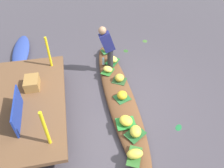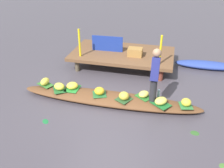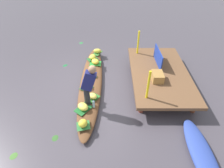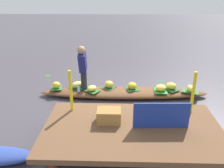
% 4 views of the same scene
% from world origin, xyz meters
% --- Properties ---
extents(canal_water, '(40.00, 40.00, 0.00)m').
position_xyz_m(canal_water, '(0.00, 0.00, 0.00)').
color(canal_water, '#474149').
rests_on(canal_water, ground).
extents(dock_platform, '(3.20, 1.80, 0.46)m').
position_xyz_m(dock_platform, '(-0.13, 2.20, 0.40)').
color(dock_platform, brown).
rests_on(dock_platform, ground).
extents(vendor_boat, '(4.54, 0.75, 0.21)m').
position_xyz_m(vendor_boat, '(0.00, 0.00, 0.10)').
color(vendor_boat, brown).
rests_on(vendor_boat, ground).
extents(leaf_mat_0, '(0.46, 0.49, 0.01)m').
position_xyz_m(leaf_mat_0, '(-1.29, -0.05, 0.21)').
color(leaf_mat_0, '#255F2C').
rests_on(leaf_mat_0, vendor_boat).
extents(banana_bunch_0, '(0.34, 0.31, 0.18)m').
position_xyz_m(banana_bunch_0, '(-1.29, -0.05, 0.30)').
color(banana_bunch_0, yellow).
rests_on(banana_bunch_0, vendor_boat).
extents(leaf_mat_1, '(0.53, 0.51, 0.01)m').
position_xyz_m(leaf_mat_1, '(1.26, -0.09, 0.21)').
color(leaf_mat_1, '#1E652B').
rests_on(leaf_mat_1, vendor_boat).
extents(banana_bunch_1, '(0.39, 0.39, 0.17)m').
position_xyz_m(banana_bunch_1, '(1.26, -0.09, 0.29)').
color(banana_bunch_1, '#EFDE58').
rests_on(banana_bunch_1, vendor_boat).
extents(leaf_mat_2, '(0.44, 0.45, 0.01)m').
position_xyz_m(leaf_mat_2, '(0.39, -0.10, 0.21)').
color(leaf_mat_2, '#2B5129').
rests_on(leaf_mat_2, vendor_boat).
extents(banana_bunch_2, '(0.26, 0.26, 0.19)m').
position_xyz_m(banana_bunch_2, '(0.39, -0.10, 0.31)').
color(banana_bunch_2, gold).
rests_on(banana_bunch_2, vendor_boat).
extents(leaf_mat_3, '(0.43, 0.43, 0.01)m').
position_xyz_m(leaf_mat_3, '(-0.24, -0.02, 0.21)').
color(leaf_mat_3, '#286732').
rests_on(leaf_mat_3, vendor_boat).
extents(banana_bunch_3, '(0.31, 0.30, 0.19)m').
position_xyz_m(banana_bunch_3, '(-0.24, -0.02, 0.31)').
color(banana_bunch_3, gold).
rests_on(banana_bunch_3, vendor_boat).
extents(leaf_mat_4, '(0.47, 0.44, 0.01)m').
position_xyz_m(leaf_mat_4, '(0.84, 0.13, 0.21)').
color(leaf_mat_4, '#2A6D28').
rests_on(leaf_mat_4, vendor_boat).
extents(banana_bunch_4, '(0.33, 0.34, 0.15)m').
position_xyz_m(banana_bunch_4, '(0.84, 0.13, 0.29)').
color(banana_bunch_4, '#F6DB58').
rests_on(banana_bunch_4, vendor_boat).
extents(leaf_mat_5, '(0.34, 0.41, 0.01)m').
position_xyz_m(leaf_mat_5, '(-0.99, 0.07, 0.21)').
color(leaf_mat_5, '#298734').
rests_on(leaf_mat_5, vendor_boat).
extents(banana_bunch_5, '(0.39, 0.38, 0.17)m').
position_xyz_m(banana_bunch_5, '(-0.99, 0.07, 0.30)').
color(banana_bunch_5, yellow).
rests_on(banana_bunch_5, vendor_boat).
extents(leaf_mat_6, '(0.49, 0.41, 0.01)m').
position_xyz_m(leaf_mat_6, '(-1.77, 0.10, 0.21)').
color(leaf_mat_6, '#35702D').
rests_on(leaf_mat_6, vendor_boat).
extents(banana_bunch_6, '(0.21, 0.32, 0.18)m').
position_xyz_m(banana_bunch_6, '(-1.77, 0.10, 0.30)').
color(banana_bunch_6, yellow).
rests_on(banana_bunch_6, vendor_boat).
extents(leaf_mat_7, '(0.35, 0.38, 0.01)m').
position_xyz_m(leaf_mat_7, '(1.83, -0.02, 0.21)').
color(leaf_mat_7, '#31783A').
rests_on(leaf_mat_7, vendor_boat).
extents(banana_bunch_7, '(0.28, 0.27, 0.18)m').
position_xyz_m(banana_bunch_7, '(1.83, -0.02, 0.30)').
color(banana_bunch_7, yellow).
rests_on(banana_bunch_7, vendor_boat).
extents(vendor_person, '(0.20, 0.43, 1.24)m').
position_xyz_m(vendor_person, '(1.06, 0.09, 0.91)').
color(vendor_person, '#28282D').
rests_on(vendor_person, vendor_boat).
extents(water_bottle, '(0.06, 0.06, 0.22)m').
position_xyz_m(water_bottle, '(1.19, 0.19, 0.32)').
color(water_bottle, '#B0DAE9').
rests_on(water_bottle, vendor_boat).
extents(market_banner, '(0.99, 0.07, 0.49)m').
position_xyz_m(market_banner, '(-0.63, 2.20, 0.70)').
color(market_banner, navy).
rests_on(market_banner, dock_platform).
extents(railing_post_west, '(0.06, 0.06, 0.85)m').
position_xyz_m(railing_post_west, '(-1.33, 1.60, 0.88)').
color(railing_post_west, yellow).
rests_on(railing_post_west, dock_platform).
extents(railing_post_east, '(0.06, 0.06, 0.85)m').
position_xyz_m(railing_post_east, '(1.07, 1.60, 0.88)').
color(railing_post_east, yellow).
rests_on(railing_post_east, dock_platform).
extents(produce_crate, '(0.44, 0.32, 0.25)m').
position_xyz_m(produce_crate, '(0.30, 2.02, 0.58)').
color(produce_crate, '#9F7239').
rests_on(produce_crate, dock_platform).
extents(drifting_plant_1, '(0.23, 0.23, 0.01)m').
position_xyz_m(drifting_plant_1, '(-1.18, -1.10, 0.00)').
color(drifting_plant_1, '#1D6C35').
rests_on(drifting_plant_1, ground).
extents(drifting_plant_2, '(0.20, 0.17, 0.01)m').
position_xyz_m(drifting_plant_2, '(2.04, -0.70, 0.00)').
color(drifting_plant_2, '#325F28').
rests_on(drifting_plant_2, ground).
extents(drifting_plant_3, '(0.23, 0.22, 0.01)m').
position_xyz_m(drifting_plant_3, '(2.51, -1.51, 0.00)').
color(drifting_plant_3, '#45752F').
rests_on(drifting_plant_3, ground).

